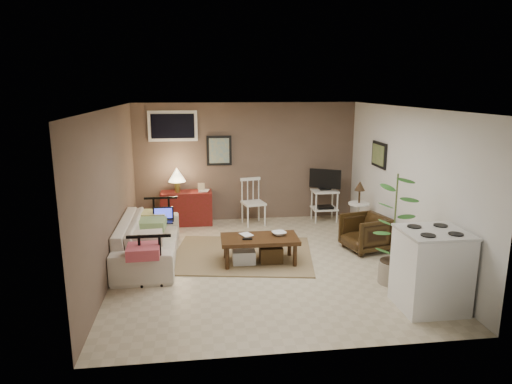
{
  "coord_description": "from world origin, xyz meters",
  "views": [
    {
      "loc": [
        -0.99,
        -6.66,
        2.69
      ],
      "look_at": [
        -0.08,
        0.35,
        1.07
      ],
      "focal_mm": 32.0,
      "sensor_mm": 36.0,
      "label": 1
    }
  ],
  "objects": [
    {
      "name": "side_table",
      "position": [
        1.93,
        1.14,
        0.64
      ],
      "size": [
        0.38,
        0.38,
        1.03
      ],
      "color": "white",
      "rests_on": "floor"
    },
    {
      "name": "sofa",
      "position": [
        -1.8,
        0.43,
        0.44
      ],
      "size": [
        0.66,
        2.25,
        0.88
      ],
      "primitive_type": "imported",
      "rotation": [
        0.0,
        0.0,
        1.57
      ],
      "color": "beige",
      "rests_on": "floor"
    },
    {
      "name": "book_console",
      "position": [
        -0.97,
        2.27,
        0.79
      ],
      "size": [
        0.19,
        0.06,
        0.25
      ],
      "primitive_type": "imported",
      "rotation": [
        0.0,
        0.0,
        -0.21
      ],
      "color": "#3D2710",
      "rests_on": "red_console"
    },
    {
      "name": "laptop",
      "position": [
        -1.58,
        0.81,
        0.57
      ],
      "size": [
        0.35,
        0.25,
        0.24
      ],
      "color": "black",
      "rests_on": "sofa"
    },
    {
      "name": "spindle_chair",
      "position": [
        0.09,
        2.11,
        0.43
      ],
      "size": [
        0.49,
        0.49,
        0.92
      ],
      "color": "white",
      "rests_on": "floor"
    },
    {
      "name": "stove",
      "position": [
        1.83,
        -1.73,
        0.51
      ],
      "size": [
        0.78,
        0.72,
        1.02
      ],
      "color": "white",
      "rests_on": "floor"
    },
    {
      "name": "potted_plant",
      "position": [
        1.67,
        -0.97,
        0.85
      ],
      "size": [
        0.4,
        0.4,
        1.59
      ],
      "color": "gray",
      "rests_on": "floor"
    },
    {
      "name": "sofa_end_rails",
      "position": [
        -1.67,
        0.43,
        0.38
      ],
      "size": [
        0.6,
        2.25,
        0.76
      ],
      "primitive_type": null,
      "color": "black",
      "rests_on": "floor"
    },
    {
      "name": "coffee_table",
      "position": [
        -0.08,
        0.0,
        0.25
      ],
      "size": [
        1.2,
        0.64,
        0.45
      ],
      "color": "#3D2710",
      "rests_on": "floor"
    },
    {
      "name": "rug",
      "position": [
        -0.3,
        0.37,
        0.01
      ],
      "size": [
        2.5,
        2.14,
        0.02
      ],
      "primitive_type": "cube",
      "rotation": [
        0.0,
        0.0,
        -0.17
      ],
      "color": "#987B58",
      "rests_on": "floor"
    },
    {
      "name": "bowl",
      "position": [
        0.25,
        0.07,
        0.54
      ],
      "size": [
        0.22,
        0.1,
        0.22
      ],
      "primitive_type": "imported",
      "rotation": [
        0.0,
        0.0,
        0.21
      ],
      "color": "#3D2710",
      "rests_on": "coffee_table"
    },
    {
      "name": "art_back",
      "position": [
        -0.55,
        2.48,
        1.45
      ],
      "size": [
        0.5,
        0.03,
        0.6
      ],
      "primitive_type": "cube",
      "color": "black"
    },
    {
      "name": "book_table",
      "position": [
        -0.33,
        0.09,
        0.54
      ],
      "size": [
        0.15,
        0.08,
        0.22
      ],
      "primitive_type": "imported",
      "rotation": [
        0.0,
        0.0,
        0.4
      ],
      "color": "#3D2710",
      "rests_on": "coffee_table"
    },
    {
      "name": "red_console",
      "position": [
        -1.25,
        2.26,
        0.4
      ],
      "size": [
        1.0,
        0.45,
        1.16
      ],
      "color": "maroon",
      "rests_on": "floor"
    },
    {
      "name": "sofa_pillows",
      "position": [
        -1.75,
        0.17,
        0.54
      ],
      "size": [
        0.43,
        2.14,
        0.15
      ],
      "primitive_type": null,
      "color": "beige",
      "rests_on": "sofa"
    },
    {
      "name": "window",
      "position": [
        -1.45,
        2.48,
        1.95
      ],
      "size": [
        0.96,
        0.03,
        0.6
      ],
      "primitive_type": "cube",
      "color": "white"
    },
    {
      "name": "tv_stand",
      "position": [
        1.57,
        2.15,
        0.57
      ],
      "size": [
        0.59,
        0.41,
        1.08
      ],
      "color": "white",
      "rests_on": "floor"
    },
    {
      "name": "floor",
      "position": [
        0.0,
        0.0,
        0.0
      ],
      "size": [
        5.0,
        5.0,
        0.0
      ],
      "primitive_type": "plane",
      "color": "#C1B293",
      "rests_on": "ground"
    },
    {
      "name": "art_right",
      "position": [
        2.23,
        1.05,
        1.52
      ],
      "size": [
        0.03,
        0.6,
        0.45
      ],
      "primitive_type": "cube",
      "color": "black"
    },
    {
      "name": "armchair",
      "position": [
        1.77,
        0.36,
        0.34
      ],
      "size": [
        0.75,
        0.78,
        0.67
      ],
      "primitive_type": "imported",
      "rotation": [
        0.0,
        0.0,
        -1.32
      ],
      "color": "#32220E",
      "rests_on": "floor"
    }
  ]
}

